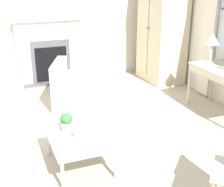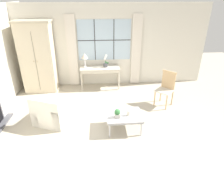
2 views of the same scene
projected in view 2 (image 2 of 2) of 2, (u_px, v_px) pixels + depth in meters
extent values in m
plane|color=#B2A893|center=(111.00, 132.00, 4.86)|extent=(14.00, 14.00, 0.00)
cube|color=silver|center=(104.00, 46.00, 6.94)|extent=(7.20, 0.06, 2.80)
cube|color=silver|center=(104.00, 40.00, 6.82)|extent=(1.81, 0.01, 1.36)
cube|color=#2D2D33|center=(95.00, 40.00, 6.79)|extent=(0.02, 0.02, 1.36)
cube|color=#2D2D33|center=(114.00, 40.00, 6.83)|extent=(0.02, 0.02, 1.36)
cube|color=#2D2D33|center=(104.00, 40.00, 6.81)|extent=(1.81, 0.02, 0.02)
cube|color=silver|center=(72.00, 52.00, 6.87)|extent=(0.34, 0.06, 2.44)
cube|color=silver|center=(136.00, 51.00, 7.02)|extent=(0.34, 0.06, 2.44)
cube|color=beige|center=(38.00, 58.00, 6.56)|extent=(1.04, 0.63, 2.26)
cube|color=#BCAE92|center=(32.00, 21.00, 6.04)|extent=(1.12, 0.69, 0.06)
cube|color=gray|center=(36.00, 63.00, 6.29)|extent=(0.01, 0.01, 1.90)
sphere|color=#997F4C|center=(34.00, 61.00, 6.26)|extent=(0.03, 0.03, 0.03)
sphere|color=#997F4C|center=(37.00, 61.00, 6.27)|extent=(0.03, 0.03, 0.03)
cube|color=beige|center=(100.00, 68.00, 6.89)|extent=(1.36, 0.55, 0.03)
cube|color=beige|center=(100.00, 70.00, 6.92)|extent=(1.31, 0.53, 0.10)
cylinder|color=beige|center=(82.00, 81.00, 6.81)|extent=(0.04, 0.04, 0.73)
cylinder|color=beige|center=(119.00, 80.00, 6.89)|extent=(0.04, 0.04, 0.73)
cylinder|color=beige|center=(82.00, 76.00, 7.23)|extent=(0.04, 0.04, 0.73)
cylinder|color=beige|center=(118.00, 75.00, 7.32)|extent=(0.04, 0.04, 0.73)
cylinder|color=silver|center=(85.00, 67.00, 6.88)|extent=(0.12, 0.12, 0.02)
cylinder|color=silver|center=(85.00, 63.00, 6.81)|extent=(0.04, 0.04, 0.29)
cone|color=beige|center=(84.00, 56.00, 6.70)|extent=(0.24, 0.24, 0.18)
cylinder|color=#4C4C51|center=(105.00, 65.00, 6.90)|extent=(0.14, 0.14, 0.12)
cylinder|color=#38753D|center=(105.00, 59.00, 6.81)|extent=(0.01, 0.01, 0.31)
cube|color=#38753D|center=(107.00, 63.00, 6.86)|extent=(0.14, 0.02, 0.09)
sphere|color=white|center=(105.00, 59.00, 6.81)|extent=(0.08, 0.08, 0.08)
sphere|color=white|center=(105.00, 57.00, 6.78)|extent=(0.08, 0.08, 0.08)
sphere|color=white|center=(106.00, 56.00, 6.76)|extent=(0.08, 0.08, 0.08)
cube|color=silver|center=(54.00, 114.00, 5.23)|extent=(1.07, 1.07, 0.40)
cube|color=silver|center=(45.00, 107.00, 4.77)|extent=(0.83, 0.45, 0.39)
cube|color=silver|center=(44.00, 110.00, 5.28)|extent=(0.49, 0.84, 0.54)
cube|color=silver|center=(65.00, 114.00, 5.12)|extent=(0.49, 0.84, 0.54)
cube|color=beige|center=(164.00, 91.00, 5.85)|extent=(0.62, 0.62, 0.03)
cube|color=tan|center=(169.00, 80.00, 5.87)|extent=(0.31, 0.31, 0.49)
cube|color=tan|center=(170.00, 72.00, 5.75)|extent=(0.34, 0.33, 0.05)
cylinder|color=tan|center=(166.00, 103.00, 5.72)|extent=(0.04, 0.04, 0.47)
cylinder|color=tan|center=(155.00, 99.00, 5.94)|extent=(0.04, 0.04, 0.47)
cylinder|color=tan|center=(172.00, 98.00, 5.98)|extent=(0.04, 0.04, 0.47)
cylinder|color=tan|center=(161.00, 94.00, 6.20)|extent=(0.04, 0.04, 0.47)
cube|color=#BCBCC1|center=(124.00, 115.00, 4.82)|extent=(0.85, 0.70, 0.03)
cube|color=#A0A0A4|center=(124.00, 116.00, 4.83)|extent=(0.83, 0.68, 0.04)
cylinder|color=#BCBCC1|center=(110.00, 130.00, 4.62)|extent=(0.04, 0.04, 0.39)
cylinder|color=#BCBCC1|center=(141.00, 129.00, 4.67)|extent=(0.04, 0.04, 0.39)
cylinder|color=#BCBCC1|center=(108.00, 116.00, 5.15)|extent=(0.04, 0.04, 0.39)
cylinder|color=#BCBCC1|center=(137.00, 115.00, 5.20)|extent=(0.04, 0.04, 0.39)
cube|color=#BCB7AD|center=(117.00, 115.00, 4.69)|extent=(0.14, 0.14, 0.10)
sphere|color=#38753D|center=(117.00, 112.00, 4.64)|extent=(0.14, 0.14, 0.14)
cylinder|color=silver|center=(128.00, 115.00, 4.78)|extent=(0.12, 0.12, 0.01)
cylinder|color=beige|center=(128.00, 113.00, 4.75)|extent=(0.09, 0.09, 0.12)
cylinder|color=black|center=(129.00, 110.00, 4.72)|extent=(0.00, 0.00, 0.01)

